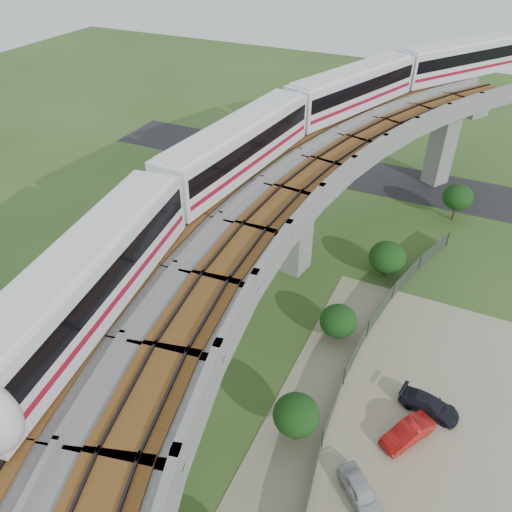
# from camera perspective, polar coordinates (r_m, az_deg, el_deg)

# --- Properties ---
(ground) EXTENTS (160.00, 160.00, 0.00)m
(ground) POSITION_cam_1_polar(r_m,az_deg,el_deg) (36.02, -3.23, -10.02)
(ground) COLOR #365120
(ground) RESTS_ON ground
(dirt_lot) EXTENTS (18.00, 26.00, 0.04)m
(dirt_lot) POSITION_cam_1_polar(r_m,az_deg,el_deg) (32.56, 18.63, -19.41)
(dirt_lot) COLOR gray
(dirt_lot) RESTS_ON ground
(asphalt_road) EXTENTS (60.00, 8.00, 0.03)m
(asphalt_road) POSITION_cam_1_polar(r_m,az_deg,el_deg) (59.19, 10.66, 9.38)
(asphalt_road) COLOR #232326
(asphalt_road) RESTS_ON ground
(viaduct) EXTENTS (19.58, 73.98, 11.40)m
(viaduct) POSITION_cam_1_polar(r_m,az_deg,el_deg) (28.82, 2.93, 0.20)
(viaduct) COLOR #99968E
(viaduct) RESTS_ON ground
(metro_train) EXTENTS (17.89, 59.96, 3.64)m
(metro_train) POSITION_cam_1_polar(r_m,az_deg,el_deg) (38.26, 7.37, 14.89)
(metro_train) COLOR white
(metro_train) RESTS_ON ground
(fence) EXTENTS (3.87, 38.73, 1.50)m
(fence) POSITION_cam_1_polar(r_m,az_deg,el_deg) (33.33, 12.18, -14.07)
(fence) COLOR #2D382D
(fence) RESTS_ON ground
(tree_0) EXTENTS (2.85, 2.85, 3.73)m
(tree_0) POSITION_cam_1_polar(r_m,az_deg,el_deg) (51.65, 22.07, 6.27)
(tree_0) COLOR #382314
(tree_0) RESTS_ON ground
(tree_1) EXTENTS (3.03, 3.03, 3.12)m
(tree_1) POSITION_cam_1_polar(r_m,az_deg,el_deg) (42.20, 14.77, -0.15)
(tree_1) COLOR #382314
(tree_1) RESTS_ON ground
(tree_2) EXTENTS (2.65, 2.65, 2.83)m
(tree_2) POSITION_cam_1_polar(r_m,az_deg,el_deg) (35.65, 9.40, -7.34)
(tree_2) COLOR #382314
(tree_2) RESTS_ON ground
(tree_3) EXTENTS (2.67, 2.67, 3.37)m
(tree_3) POSITION_cam_1_polar(r_m,az_deg,el_deg) (29.43, 4.62, -17.65)
(tree_3) COLOR #382314
(tree_3) RESTS_ON ground
(car_white) EXTENTS (3.30, 3.32, 1.14)m
(car_white) POSITION_cam_1_polar(r_m,az_deg,el_deg) (29.30, 11.93, -24.90)
(car_white) COLOR silver
(car_white) RESTS_ON dirt_lot
(car_red) EXTENTS (2.87, 3.63, 1.16)m
(car_red) POSITION_cam_1_polar(r_m,az_deg,el_deg) (31.88, 16.96, -18.74)
(car_red) COLOR #A3100F
(car_red) RESTS_ON dirt_lot
(car_dark) EXTENTS (3.82, 2.04, 1.05)m
(car_dark) POSITION_cam_1_polar(r_m,az_deg,el_deg) (33.57, 19.19, -15.77)
(car_dark) COLOR black
(car_dark) RESTS_ON dirt_lot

